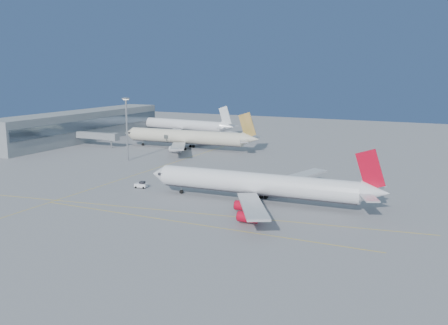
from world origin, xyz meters
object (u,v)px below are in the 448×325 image
pushback_tug (141,185)px  light_mast (127,124)px  airliner_third (185,125)px  airliner_virgin (261,184)px  airliner_etihad (189,137)px

pushback_tug → light_mast: (-32.13, 36.99, 13.91)m
airliner_third → light_mast: (20.22, -82.09, 9.73)m
airliner_virgin → pushback_tug: 39.99m
airliner_etihad → airliner_third: bearing=118.8°
airliner_virgin → pushback_tug: airliner_virgin is taller
pushback_tug → light_mast: bearing=121.4°
light_mast → airliner_virgin: bearing=-27.1°
airliner_third → pushback_tug: bearing=-60.2°
airliner_virgin → light_mast: (-71.91, 36.84, 9.76)m
airliner_third → airliner_virgin: bearing=-46.2°
airliner_virgin → light_mast: 81.38m
airliner_virgin → airliner_third: (-92.13, 118.93, 0.03)m
airliner_etihad → airliner_third: (-27.70, 45.47, -0.34)m
airliner_third → pushback_tug: size_ratio=15.96×
pushback_tug → light_mast: size_ratio=0.16×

